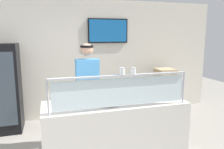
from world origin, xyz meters
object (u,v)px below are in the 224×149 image
Objects in this scene: pizza_server at (106,101)px; pizza_box_stack at (165,73)px; parmesan_shaker at (122,72)px; drink_fridge at (2,88)px; pizza_tray at (106,102)px; worker_figure at (88,88)px; pepper_flake_shaker at (133,71)px.

pizza_box_stack is at bearing 55.85° from pizza_server.
drink_fridge is (-1.78, 2.02, -0.57)m from parmesan_shaker.
worker_figure is at bearing 99.79° from pizza_tray.
parmesan_shaker is (0.15, -0.26, 0.45)m from pizza_server.
parmesan_shaker reaches higher than pizza_box_stack.
pepper_flake_shaker is at bearing -129.43° from pizza_box_stack.
worker_figure is (-0.26, 1.01, -0.43)m from parmesan_shaker.
pizza_box_stack is at bearing 50.57° from pepper_flake_shaker.
pizza_server is at bearing 138.80° from pepper_flake_shaker.
pizza_tray is 4.87× the size of pepper_flake_shaker.
pepper_flake_shaker reaches higher than pizza_box_stack.
pizza_tray is at bearing 135.36° from pepper_flake_shaker.
pepper_flake_shaker is at bearing -44.64° from pizza_tray.
pepper_flake_shaker is 1.17m from worker_figure.
pizza_tray is at bearing 115.23° from parmesan_shaker.
worker_figure reaches higher than parmesan_shaker.
pizza_server is at bearing 119.21° from parmesan_shaker.
parmesan_shaker is 2.75m from drink_fridge.
pizza_box_stack is at bearing 41.58° from pizza_tray.
pepper_flake_shaker is at bearing -27.06° from pizza_server.
drink_fridge is 3.96× the size of pizza_box_stack.
pizza_server reaches higher than pizza_tray.
parmesan_shaker is at bearing -131.97° from pizza_box_stack.
drink_fridge is (-1.52, 1.01, -0.13)m from worker_figure.
pizza_tray is 2.55m from pizza_box_stack.
drink_fridge reaches higher than pizza_server.
pepper_flake_shaker is at bearing -67.89° from worker_figure.
pepper_flake_shaker is (0.30, -0.26, 0.45)m from pizza_server.
parmesan_shaker is 1.13m from worker_figure.
pizza_server is 0.60m from pepper_flake_shaker.
drink_fridge is at bearing 133.72° from pepper_flake_shaker.
worker_figure reaches higher than pizza_server.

